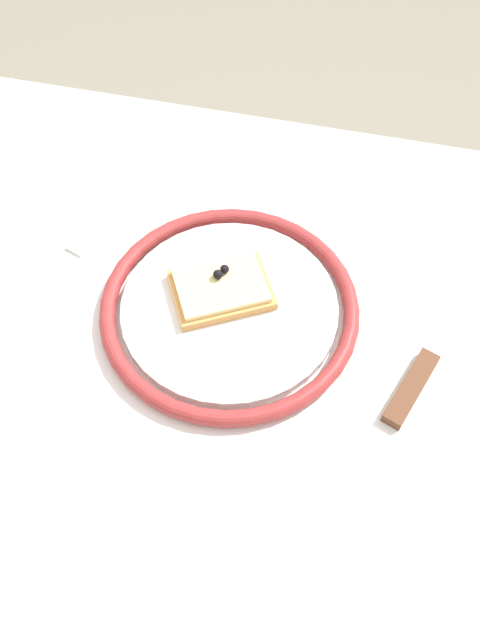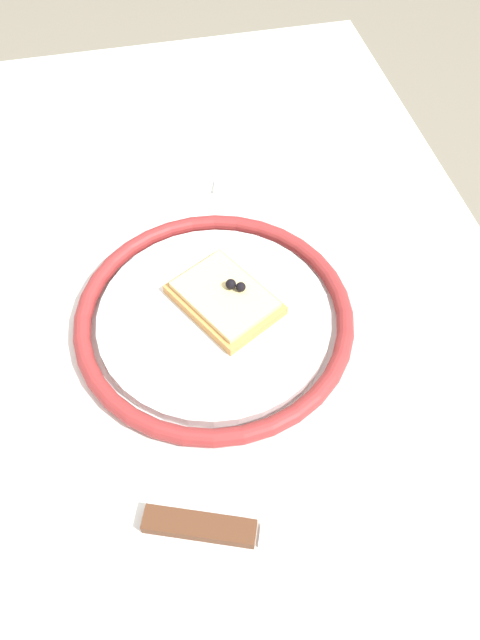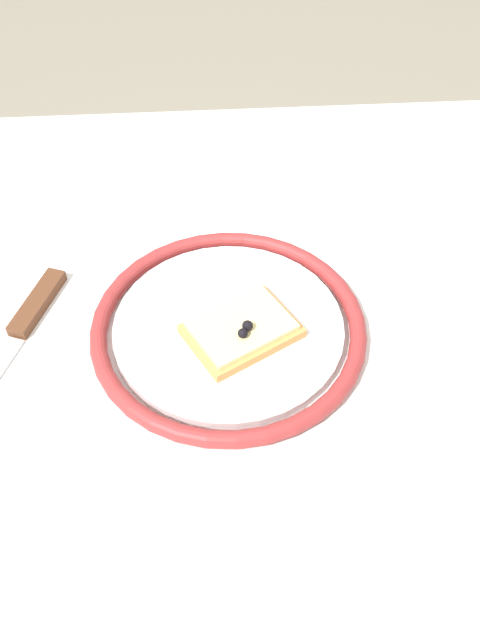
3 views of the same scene
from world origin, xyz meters
name	(u,v)px [view 1 (image 1 of 3)]	position (x,y,z in m)	size (l,w,h in m)	color
ground_plane	(223,536)	(0.00, 0.00, 0.00)	(6.00, 6.00, 0.00)	gray
dining_table	(211,395)	(0.00, 0.00, 0.62)	(1.01, 0.73, 0.72)	white
plate	(229,307)	(0.01, 0.05, 0.73)	(0.27, 0.27, 0.02)	white
pizza_slice_near	(225,289)	(0.00, 0.06, 0.75)	(0.12, 0.11, 0.03)	tan
knife	(425,362)	(0.22, 0.03, 0.73)	(0.10, 0.23, 0.01)	silver
fork	(35,290)	(-0.20, 0.03, 0.73)	(0.08, 0.20, 0.00)	silver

